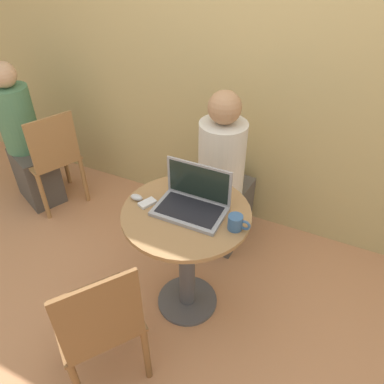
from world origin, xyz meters
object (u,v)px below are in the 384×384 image
Objects in this scene: laptop at (192,201)px; person_seated at (223,185)px; cell_phone at (147,203)px; chair_empty at (99,325)px.

person_seated is (-0.04, 0.59, -0.30)m from laptop.
laptop is at bearing -85.76° from person_seated.
cell_phone is (-0.24, -0.07, -0.04)m from laptop.
laptop is 0.25m from cell_phone.
laptop is 0.66m from person_seated.
laptop is at bearing 73.95° from chair_empty.
laptop reaches higher than chair_empty.
person_seated reaches higher than cell_phone.
cell_phone is at bearing -163.61° from laptop.
laptop reaches higher than cell_phone.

